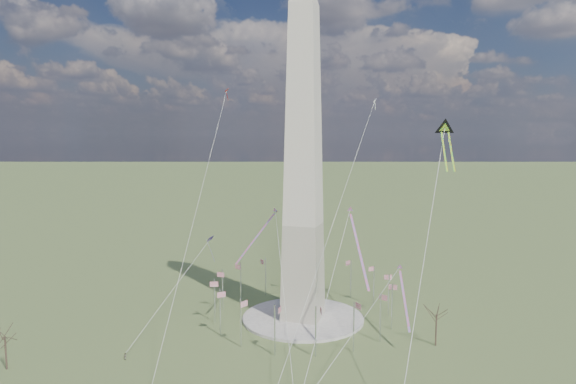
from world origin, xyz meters
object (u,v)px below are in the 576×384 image
(washington_monument, at_px, (304,158))
(kite_delta_black, at_px, (445,131))
(tree_near, at_px, (437,312))
(person_west, at_px, (125,356))

(washington_monument, relative_size, kite_delta_black, 6.03)
(kite_delta_black, bearing_deg, washington_monument, 0.16)
(washington_monument, xyz_separation_m, kite_delta_black, (38.64, 5.17, 7.63))
(washington_monument, distance_m, kite_delta_black, 39.72)
(tree_near, bearing_deg, washington_monument, 168.24)
(person_west, relative_size, kite_delta_black, 0.10)
(tree_near, relative_size, person_west, 7.45)
(washington_monument, height_order, kite_delta_black, washington_monument)
(washington_monument, relative_size, tree_near, 7.96)
(washington_monument, height_order, tree_near, washington_monument)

